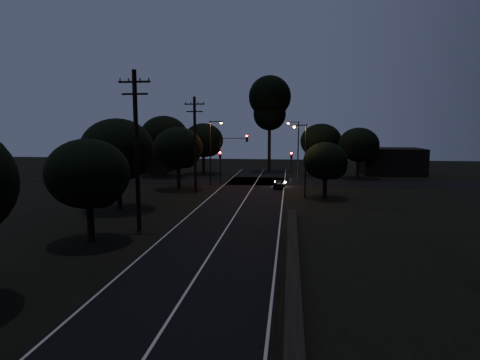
# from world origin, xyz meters

# --- Properties ---
(ground) EXTENTS (160.00, 160.00, 0.00)m
(ground) POSITION_xyz_m (0.00, 0.00, 0.00)
(ground) COLOR black
(road_surface) EXTENTS (60.00, 70.00, 0.03)m
(road_surface) POSITION_xyz_m (0.00, 31.12, 0.01)
(road_surface) COLOR black
(road_surface) RESTS_ON ground
(retaining_wall) EXTENTS (6.93, 26.00, 1.60)m
(retaining_wall) POSITION_xyz_m (7.74, 3.00, 0.62)
(retaining_wall) COLOR black
(retaining_wall) RESTS_ON ground
(utility_pole_mid) EXTENTS (2.20, 0.30, 11.00)m
(utility_pole_mid) POSITION_xyz_m (-6.00, 15.00, 5.74)
(utility_pole_mid) COLOR black
(utility_pole_mid) RESTS_ON ground
(utility_pole_far) EXTENTS (2.20, 0.30, 10.50)m
(utility_pole_far) POSITION_xyz_m (-6.00, 32.00, 5.48)
(utility_pole_far) COLOR black
(utility_pole_far) RESTS_ON ground
(tree_left_b) EXTENTS (5.12, 5.12, 6.50)m
(tree_left_b) POSITION_xyz_m (-7.82, 11.90, 4.22)
(tree_left_b) COLOR black
(tree_left_b) RESTS_ON ground
(tree_left_c) EXTENTS (6.31, 6.31, 7.97)m
(tree_left_c) POSITION_xyz_m (-10.28, 21.87, 5.15)
(tree_left_c) COLOR black
(tree_left_c) RESTS_ON ground
(tree_left_d) EXTENTS (5.71, 5.71, 7.24)m
(tree_left_d) POSITION_xyz_m (-8.30, 33.88, 4.69)
(tree_left_d) COLOR black
(tree_left_d) RESTS_ON ground
(tree_far_nw) EXTENTS (6.19, 6.19, 7.84)m
(tree_far_nw) POSITION_xyz_m (-8.78, 49.87, 5.08)
(tree_far_nw) COLOR black
(tree_far_nw) RESTS_ON ground
(tree_far_w) EXTENTS (6.97, 6.97, 8.89)m
(tree_far_w) POSITION_xyz_m (-13.75, 45.86, 5.78)
(tree_far_w) COLOR black
(tree_far_w) RESTS_ON ground
(tree_far_ne) EXTENTS (6.14, 6.14, 7.76)m
(tree_far_ne) POSITION_xyz_m (9.22, 49.88, 5.02)
(tree_far_ne) COLOR black
(tree_far_ne) RESTS_ON ground
(tree_far_e) EXTENTS (5.66, 5.66, 7.17)m
(tree_far_e) POSITION_xyz_m (14.20, 46.89, 4.65)
(tree_far_e) COLOR black
(tree_far_e) RESTS_ON ground
(tree_right_a) EXTENTS (4.49, 4.49, 5.71)m
(tree_right_a) POSITION_xyz_m (8.16, 29.91, 3.70)
(tree_right_a) COLOR black
(tree_right_a) RESTS_ON ground
(tall_pine) EXTENTS (6.84, 6.84, 15.55)m
(tall_pine) POSITION_xyz_m (1.00, 55.00, 11.22)
(tall_pine) COLOR black
(tall_pine) RESTS_ON ground
(building_left) EXTENTS (10.00, 8.00, 4.40)m
(building_left) POSITION_xyz_m (-20.00, 52.00, 2.20)
(building_left) COLOR black
(building_left) RESTS_ON ground
(building_right) EXTENTS (9.00, 7.00, 4.00)m
(building_right) POSITION_xyz_m (20.00, 53.00, 2.00)
(building_right) COLOR black
(building_right) RESTS_ON ground
(signal_left) EXTENTS (0.28, 0.35, 4.10)m
(signal_left) POSITION_xyz_m (-4.60, 39.99, 2.84)
(signal_left) COLOR black
(signal_left) RESTS_ON ground
(signal_right) EXTENTS (0.28, 0.35, 4.10)m
(signal_right) POSITION_xyz_m (4.60, 39.99, 2.84)
(signal_right) COLOR black
(signal_right) RESTS_ON ground
(signal_mast) EXTENTS (3.70, 0.35, 6.25)m
(signal_mast) POSITION_xyz_m (-2.91, 39.99, 4.34)
(signal_mast) COLOR black
(signal_mast) RESTS_ON ground
(streetlight_a) EXTENTS (1.66, 0.26, 8.00)m
(streetlight_a) POSITION_xyz_m (-5.31, 38.00, 4.64)
(streetlight_a) COLOR black
(streetlight_a) RESTS_ON ground
(streetlight_b) EXTENTS (1.66, 0.26, 8.00)m
(streetlight_b) POSITION_xyz_m (5.31, 44.00, 4.64)
(streetlight_b) COLOR black
(streetlight_b) RESTS_ON ground
(streetlight_c) EXTENTS (1.46, 0.26, 7.50)m
(streetlight_c) POSITION_xyz_m (5.83, 30.00, 4.35)
(streetlight_c) COLOR black
(streetlight_c) RESTS_ON ground
(car) EXTENTS (1.39, 3.12, 1.04)m
(car) POSITION_xyz_m (3.20, 36.07, 0.52)
(car) COLOR black
(car) RESTS_ON ground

